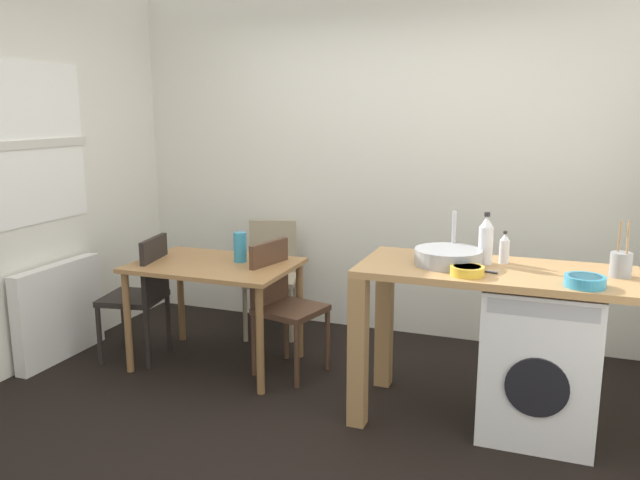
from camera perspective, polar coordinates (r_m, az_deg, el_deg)
ground_plane at (r=3.85m, az=-1.50°, el=-15.99°), size 5.46×5.46×0.00m
wall_back at (r=5.09m, az=5.83°, el=6.72°), size 4.60×0.10×2.70m
radiator at (r=4.99m, az=-22.32°, el=-5.94°), size 0.10×0.80×0.70m
dining_table at (r=4.48m, az=-9.41°, el=-3.25°), size 1.10×0.76×0.74m
chair_person_seat at (r=4.74m, az=-15.65°, el=-4.42°), size 0.46×0.46×0.90m
chair_opposite at (r=4.37m, az=-3.43°, el=-5.36°), size 0.48×0.48×0.90m
chair_spare_by_wall at (r=5.14m, az=-4.35°, el=-2.74°), size 0.50×0.50×0.90m
kitchen_counter at (r=3.71m, az=12.07°, el=-4.61°), size 1.50×0.68×0.92m
washing_machine at (r=3.79m, az=19.05°, el=-9.99°), size 0.60×0.61×0.86m
sink_basin at (r=3.67m, az=11.41°, el=-1.49°), size 0.38×0.38×0.09m
tap at (r=3.83m, az=11.90°, el=0.48°), size 0.02×0.02×0.28m
bottle_tall_green at (r=3.73m, az=14.64°, el=-0.04°), size 0.08×0.08×0.30m
bottle_squat_brown at (r=3.78m, az=16.20°, el=-0.75°), size 0.06×0.06×0.19m
mixing_bowl at (r=3.46m, az=13.05°, el=-2.65°), size 0.18×0.18×0.05m
utensil_crock at (r=3.69m, az=25.36°, el=-1.94°), size 0.11×0.11×0.30m
colander at (r=3.42m, az=22.66°, el=-3.38°), size 0.20×0.20×0.06m
vase at (r=4.45m, az=-7.18°, el=-0.63°), size 0.09×0.09×0.21m
scissors at (r=3.56m, az=14.50°, el=-2.73°), size 0.15×0.06×0.01m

